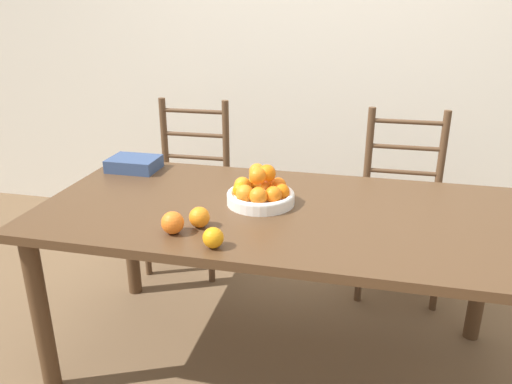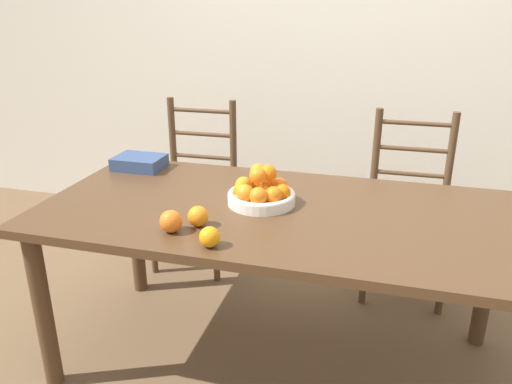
{
  "view_description": "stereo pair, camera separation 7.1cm",
  "coord_description": "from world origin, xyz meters",
  "px_view_note": "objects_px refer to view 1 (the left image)",
  "views": [
    {
      "loc": [
        0.32,
        -1.76,
        1.48
      ],
      "look_at": [
        -0.08,
        -0.05,
        0.81
      ],
      "focal_mm": 35.0,
      "sensor_mm": 36.0,
      "label": 1
    },
    {
      "loc": [
        0.39,
        -1.75,
        1.48
      ],
      "look_at": [
        -0.08,
        -0.05,
        0.81
      ],
      "focal_mm": 35.0,
      "sensor_mm": 36.0,
      "label": 2
    }
  ],
  "objects_px": {
    "chair_right": "(401,206)",
    "orange_loose_2": "(213,238)",
    "book_stack": "(134,164)",
    "orange_loose_1": "(199,217)",
    "fruit_bowl": "(260,192)",
    "orange_loose_0": "(173,223)",
    "chair_left": "(189,188)"
  },
  "relations": [
    {
      "from": "orange_loose_1",
      "to": "chair_right",
      "type": "height_order",
      "value": "chair_right"
    },
    {
      "from": "orange_loose_0",
      "to": "chair_right",
      "type": "bearing_deg",
      "value": 52.72
    },
    {
      "from": "chair_right",
      "to": "orange_loose_2",
      "type": "bearing_deg",
      "value": -120.36
    },
    {
      "from": "orange_loose_1",
      "to": "book_stack",
      "type": "relative_size",
      "value": 0.33
    },
    {
      "from": "fruit_bowl",
      "to": "chair_left",
      "type": "bearing_deg",
      "value": 128.23
    },
    {
      "from": "orange_loose_2",
      "to": "book_stack",
      "type": "height_order",
      "value": "orange_loose_2"
    },
    {
      "from": "orange_loose_0",
      "to": "orange_loose_1",
      "type": "xyz_separation_m",
      "value": [
        0.07,
        0.07,
        -0.0
      ]
    },
    {
      "from": "orange_loose_1",
      "to": "book_stack",
      "type": "bearing_deg",
      "value": 133.77
    },
    {
      "from": "orange_loose_0",
      "to": "chair_left",
      "type": "relative_size",
      "value": 0.08
    },
    {
      "from": "book_stack",
      "to": "orange_loose_1",
      "type": "bearing_deg",
      "value": -46.23
    },
    {
      "from": "fruit_bowl",
      "to": "book_stack",
      "type": "distance_m",
      "value": 0.73
    },
    {
      "from": "orange_loose_2",
      "to": "chair_right",
      "type": "relative_size",
      "value": 0.07
    },
    {
      "from": "orange_loose_0",
      "to": "fruit_bowl",
      "type": "bearing_deg",
      "value": 54.93
    },
    {
      "from": "chair_left",
      "to": "book_stack",
      "type": "relative_size",
      "value": 4.18
    },
    {
      "from": "orange_loose_1",
      "to": "chair_right",
      "type": "bearing_deg",
      "value": 53.39
    },
    {
      "from": "fruit_bowl",
      "to": "orange_loose_0",
      "type": "distance_m",
      "value": 0.41
    },
    {
      "from": "fruit_bowl",
      "to": "orange_loose_1",
      "type": "bearing_deg",
      "value": -121.61
    },
    {
      "from": "orange_loose_2",
      "to": "chair_left",
      "type": "height_order",
      "value": "chair_left"
    },
    {
      "from": "chair_left",
      "to": "chair_right",
      "type": "xyz_separation_m",
      "value": [
        1.19,
        0.0,
        0.0
      ]
    },
    {
      "from": "chair_left",
      "to": "chair_right",
      "type": "relative_size",
      "value": 1.0
    },
    {
      "from": "orange_loose_1",
      "to": "orange_loose_0",
      "type": "bearing_deg",
      "value": -135.64
    },
    {
      "from": "orange_loose_2",
      "to": "fruit_bowl",
      "type": "bearing_deg",
      "value": 80.73
    },
    {
      "from": "orange_loose_2",
      "to": "chair_right",
      "type": "distance_m",
      "value": 1.37
    },
    {
      "from": "chair_left",
      "to": "fruit_bowl",
      "type": "bearing_deg",
      "value": -53.25
    },
    {
      "from": "book_stack",
      "to": "fruit_bowl",
      "type": "bearing_deg",
      "value": -22.13
    },
    {
      "from": "fruit_bowl",
      "to": "chair_left",
      "type": "xyz_separation_m",
      "value": [
        -0.6,
        0.76,
        -0.31
      ]
    },
    {
      "from": "chair_right",
      "to": "fruit_bowl",
      "type": "bearing_deg",
      "value": -128.9
    },
    {
      "from": "orange_loose_2",
      "to": "chair_right",
      "type": "bearing_deg",
      "value": 60.32
    },
    {
      "from": "orange_loose_2",
      "to": "chair_left",
      "type": "bearing_deg",
      "value": 114.52
    },
    {
      "from": "book_stack",
      "to": "orange_loose_2",
      "type": "bearing_deg",
      "value": -47.98
    },
    {
      "from": "orange_loose_0",
      "to": "orange_loose_2",
      "type": "xyz_separation_m",
      "value": [
        0.17,
        -0.07,
        -0.0
      ]
    },
    {
      "from": "orange_loose_0",
      "to": "orange_loose_2",
      "type": "distance_m",
      "value": 0.18
    }
  ]
}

